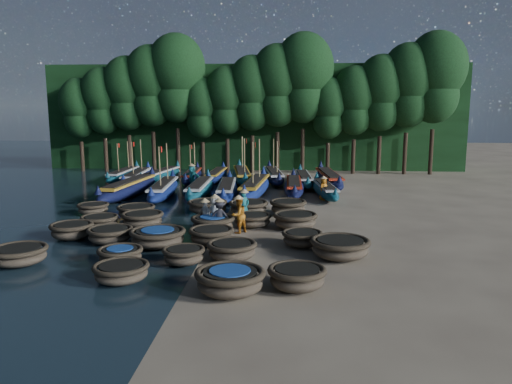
# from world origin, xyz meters

# --- Properties ---
(ground) EXTENTS (120.00, 120.00, 0.00)m
(ground) POSITION_xyz_m (0.00, 0.00, 0.00)
(ground) COLOR gray
(ground) RESTS_ON ground
(foliage_wall) EXTENTS (40.00, 3.00, 10.00)m
(foliage_wall) POSITION_xyz_m (0.00, 23.50, 5.00)
(foliage_wall) COLOR black
(foliage_wall) RESTS_ON ground
(coracle_2) EXTENTS (2.38, 2.38, 0.67)m
(coracle_2) POSITION_xyz_m (-2.32, -9.26, 0.38)
(coracle_2) COLOR brown
(coracle_2) RESTS_ON ground
(coracle_3) EXTENTS (2.71, 2.71, 0.84)m
(coracle_3) POSITION_xyz_m (1.64, -10.15, 0.49)
(coracle_3) COLOR brown
(coracle_3) RESTS_ON ground
(coracle_4) EXTENTS (2.02, 2.02, 0.79)m
(coracle_4) POSITION_xyz_m (3.83, -9.58, 0.45)
(coracle_4) COLOR brown
(coracle_4) RESTS_ON ground
(coracle_5) EXTENTS (2.22, 2.22, 0.73)m
(coracle_5) POSITION_xyz_m (-6.92, -7.64, 0.42)
(coracle_5) COLOR brown
(coracle_5) RESTS_ON ground
(coracle_6) EXTENTS (2.05, 2.05, 0.70)m
(coracle_6) POSITION_xyz_m (-2.98, -7.41, 0.41)
(coracle_6) COLOR brown
(coracle_6) RESTS_ON ground
(coracle_7) EXTENTS (1.83, 1.83, 0.67)m
(coracle_7) POSITION_xyz_m (-0.54, -7.14, 0.39)
(coracle_7) COLOR brown
(coracle_7) RESTS_ON ground
(coracle_8) EXTENTS (2.47, 2.47, 0.75)m
(coracle_8) POSITION_xyz_m (1.27, -6.47, 0.43)
(coracle_8) COLOR brown
(coracle_8) RESTS_ON ground
(coracle_9) EXTENTS (2.55, 2.55, 0.83)m
(coracle_9) POSITION_xyz_m (5.62, -5.96, 0.47)
(coracle_9) COLOR brown
(coracle_9) RESTS_ON ground
(coracle_10) EXTENTS (2.37, 2.37, 0.76)m
(coracle_10) POSITION_xyz_m (-6.52, -3.80, 0.43)
(coracle_10) COLOR brown
(coracle_10) RESTS_ON ground
(coracle_11) EXTENTS (2.06, 2.06, 0.73)m
(coracle_11) POSITION_xyz_m (-4.50, -4.35, 0.41)
(coracle_11) COLOR brown
(coracle_11) RESTS_ON ground
(coracle_12) EXTENTS (2.84, 2.84, 0.80)m
(coracle_12) POSITION_xyz_m (-2.18, -4.82, 0.46)
(coracle_12) COLOR brown
(coracle_12) RESTS_ON ground
(coracle_13) EXTENTS (2.10, 2.10, 0.77)m
(coracle_13) POSITION_xyz_m (0.11, -4.35, 0.44)
(coracle_13) COLOR brown
(coracle_13) RESTS_ON ground
(coracle_14) EXTENTS (2.07, 2.07, 0.69)m
(coracle_14) POSITION_xyz_m (4.13, -4.31, 0.40)
(coracle_14) COLOR brown
(coracle_14) RESTS_ON ground
(coracle_15) EXTENTS (2.28, 2.28, 0.69)m
(coracle_15) POSITION_xyz_m (-5.95, -1.85, 0.40)
(coracle_15) COLOR brown
(coracle_15) RESTS_ON ground
(coracle_16) EXTENTS (2.37, 2.37, 0.79)m
(coracle_16) POSITION_xyz_m (-3.89, -1.38, 0.45)
(coracle_16) COLOR brown
(coracle_16) RESTS_ON ground
(coracle_17) EXTENTS (2.61, 2.61, 0.82)m
(coracle_17) POSITION_xyz_m (-0.16, -2.19, 0.48)
(coracle_17) COLOR brown
(coracle_17) RESTS_ON ground
(coracle_18) EXTENTS (2.31, 2.31, 0.66)m
(coracle_18) POSITION_xyz_m (1.65, -0.81, 0.38)
(coracle_18) COLOR brown
(coracle_18) RESTS_ON ground
(coracle_19) EXTENTS (2.70, 2.70, 0.81)m
(coracle_19) POSITION_xyz_m (3.86, -1.13, 0.46)
(coracle_19) COLOR brown
(coracle_19) RESTS_ON ground
(coracle_20) EXTENTS (2.17, 2.17, 0.65)m
(coracle_20) POSITION_xyz_m (-7.59, 1.42, 0.37)
(coracle_20) COLOR brown
(coracle_20) RESTS_ON ground
(coracle_21) EXTENTS (2.09, 2.09, 0.71)m
(coracle_21) POSITION_xyz_m (-4.88, 0.73, 0.41)
(coracle_21) COLOR brown
(coracle_21) RESTS_ON ground
(coracle_22) EXTENTS (2.71, 2.71, 0.78)m
(coracle_22) POSITION_xyz_m (-1.12, 2.08, 0.44)
(coracle_22) COLOR brown
(coracle_22) RESTS_ON ground
(coracle_23) EXTENTS (2.54, 2.54, 0.79)m
(coracle_23) POSITION_xyz_m (1.24, 1.94, 0.45)
(coracle_23) COLOR brown
(coracle_23) RESTS_ON ground
(coracle_24) EXTENTS (2.37, 2.37, 0.84)m
(coracle_24) POSITION_xyz_m (3.49, 2.09, 0.48)
(coracle_24) COLOR brown
(coracle_24) RESTS_ON ground
(long_boat_2) EXTENTS (2.47, 9.13, 1.61)m
(long_boat_2) POSITION_xyz_m (-7.34, 7.03, 0.61)
(long_boat_2) COLOR #0F173A
(long_boat_2) RESTS_ON ground
(long_boat_3) EXTENTS (2.04, 8.40, 3.57)m
(long_boat_3) POSITION_xyz_m (-4.96, 7.03, 0.57)
(long_boat_3) COLOR navy
(long_boat_3) RESTS_ON ground
(long_boat_4) EXTENTS (1.53, 8.12, 1.43)m
(long_boat_4) POSITION_xyz_m (-2.56, 7.56, 0.54)
(long_boat_4) COLOR #0E4052
(long_boat_4) RESTS_ON ground
(long_boat_5) EXTENTS (1.97, 8.11, 1.43)m
(long_boat_5) POSITION_xyz_m (-0.67, 7.22, 0.54)
(long_boat_5) COLOR navy
(long_boat_5) RESTS_ON ground
(long_boat_6) EXTENTS (2.29, 8.99, 3.83)m
(long_boat_6) POSITION_xyz_m (1.19, 8.05, 0.61)
(long_boat_6) COLOR navy
(long_boat_6) RESTS_ON ground
(long_boat_7) EXTENTS (1.42, 7.87, 1.38)m
(long_boat_7) POSITION_xyz_m (3.86, 8.97, 0.53)
(long_boat_7) COLOR #0F173A
(long_boat_7) RESTS_ON ground
(long_boat_8) EXTENTS (2.08, 7.21, 1.28)m
(long_boat_8) POSITION_xyz_m (5.97, 8.08, 0.49)
(long_boat_8) COLOR #0E4052
(long_boat_8) RESTS_ON ground
(long_boat_9) EXTENTS (1.37, 7.49, 3.18)m
(long_boat_9) POSITION_xyz_m (-10.18, 14.37, 0.50)
(long_boat_9) COLOR #0E4052
(long_boat_9) RESTS_ON ground
(long_boat_10) EXTENTS (1.81, 8.09, 3.44)m
(long_boat_10) POSITION_xyz_m (-8.51, 12.69, 0.55)
(long_boat_10) COLOR navy
(long_boat_10) RESTS_ON ground
(long_boat_11) EXTENTS (2.50, 7.68, 1.37)m
(long_boat_11) POSITION_xyz_m (-6.95, 14.12, 0.52)
(long_boat_11) COLOR #0E4052
(long_boat_11) RESTS_ON ground
(long_boat_12) EXTENTS (1.68, 7.37, 3.14)m
(long_boat_12) POSITION_xyz_m (-4.35, 13.94, 0.50)
(long_boat_12) COLOR #0F173A
(long_boat_12) RESTS_ON ground
(long_boat_13) EXTENTS (1.50, 7.31, 1.29)m
(long_boat_13) POSITION_xyz_m (-2.43, 14.45, 0.49)
(long_boat_13) COLOR navy
(long_boat_13) RESTS_ON ground
(long_boat_14) EXTENTS (2.77, 8.50, 3.65)m
(long_boat_14) POSITION_xyz_m (-0.28, 13.93, 0.58)
(long_boat_14) COLOR #0E4052
(long_boat_14) RESTS_ON ground
(long_boat_15) EXTENTS (2.49, 8.04, 3.44)m
(long_boat_15) POSITION_xyz_m (2.27, 14.21, 0.55)
(long_boat_15) COLOR #0F173A
(long_boat_15) RESTS_ON ground
(long_boat_16) EXTENTS (1.74, 7.51, 1.32)m
(long_boat_16) POSITION_xyz_m (4.64, 12.72, 0.50)
(long_boat_16) COLOR #0E4052
(long_boat_16) RESTS_ON ground
(long_boat_17) EXTENTS (2.34, 8.85, 1.56)m
(long_boat_17) POSITION_xyz_m (6.57, 12.52, 0.60)
(long_boat_17) COLOR #0F173A
(long_boat_17) RESTS_ON ground
(fisherman_0) EXTENTS (0.98, 0.88, 1.89)m
(fisherman_0) POSITION_xyz_m (-0.16, -1.43, 0.90)
(fisherman_0) COLOR silver
(fisherman_0) RESTS_ON ground
(fisherman_1) EXTENTS (0.72, 0.74, 1.91)m
(fisherman_1) POSITION_xyz_m (1.17, 0.07, 0.95)
(fisherman_1) COLOR #19686B
(fisherman_1) RESTS_ON ground
(fisherman_2) EXTENTS (1.08, 1.09, 1.98)m
(fisherman_2) POSITION_xyz_m (1.09, -2.11, 0.94)
(fisherman_2) COLOR #B26717
(fisherman_2) RESTS_ON ground
(fisherman_3) EXTENTS (1.07, 0.62, 1.85)m
(fisherman_3) POSITION_xyz_m (0.18, -2.16, 0.86)
(fisherman_3) COLOR black
(fisherman_3) RESTS_ON ground
(fisherman_4) EXTENTS (0.88, 0.88, 1.70)m
(fisherman_4) POSITION_xyz_m (-0.63, -1.62, 0.83)
(fisherman_4) COLOR silver
(fisherman_4) RESTS_ON ground
(fisherman_5) EXTENTS (1.70, 1.28, 1.99)m
(fisherman_5) POSITION_xyz_m (-3.73, 10.82, 0.92)
(fisherman_5) COLOR #19686B
(fisherman_5) RESTS_ON ground
(fisherman_6) EXTENTS (0.81, 0.88, 1.70)m
(fisherman_6) POSITION_xyz_m (5.77, 6.86, 0.82)
(fisherman_6) COLOR #B26717
(fisherman_6) RESTS_ON ground
(tree_0) EXTENTS (3.68, 3.68, 8.68)m
(tree_0) POSITION_xyz_m (-16.00, 20.00, 5.97)
(tree_0) COLOR black
(tree_0) RESTS_ON ground
(tree_1) EXTENTS (4.09, 4.09, 9.65)m
(tree_1) POSITION_xyz_m (-13.70, 20.00, 6.65)
(tree_1) COLOR black
(tree_1) RESTS_ON ground
(tree_2) EXTENTS (4.51, 4.51, 10.63)m
(tree_2) POSITION_xyz_m (-11.40, 20.00, 7.32)
(tree_2) COLOR black
(tree_2) RESTS_ON ground
(tree_3) EXTENTS (4.92, 4.92, 11.60)m
(tree_3) POSITION_xyz_m (-9.10, 20.00, 8.00)
(tree_3) COLOR black
(tree_3) RESTS_ON ground
(tree_4) EXTENTS (5.34, 5.34, 12.58)m
(tree_4) POSITION_xyz_m (-6.80, 20.00, 8.67)
(tree_4) COLOR black
(tree_4) RESTS_ON ground
(tree_5) EXTENTS (3.68, 3.68, 8.68)m
(tree_5) POSITION_xyz_m (-4.50, 20.00, 5.97)
(tree_5) COLOR black
(tree_5) RESTS_ON ground
(tree_6) EXTENTS (4.09, 4.09, 9.65)m
(tree_6) POSITION_xyz_m (-2.20, 20.00, 6.65)
(tree_6) COLOR black
(tree_6) RESTS_ON ground
(tree_7) EXTENTS (4.51, 4.51, 10.63)m
(tree_7) POSITION_xyz_m (0.10, 20.00, 7.32)
(tree_7) COLOR black
(tree_7) RESTS_ON ground
(tree_8) EXTENTS (4.92, 4.92, 11.60)m
(tree_8) POSITION_xyz_m (2.40, 20.00, 8.00)
(tree_8) COLOR black
(tree_8) RESTS_ON ground
(tree_9) EXTENTS (5.34, 5.34, 12.58)m
(tree_9) POSITION_xyz_m (4.70, 20.00, 8.67)
(tree_9) COLOR black
(tree_9) RESTS_ON ground
(tree_10) EXTENTS (3.68, 3.68, 8.68)m
(tree_10) POSITION_xyz_m (7.00, 20.00, 5.97)
(tree_10) COLOR black
(tree_10) RESTS_ON ground
(tree_11) EXTENTS (4.09, 4.09, 9.65)m
(tree_11) POSITION_xyz_m (9.30, 20.00, 6.65)
(tree_11) COLOR black
(tree_11) RESTS_ON ground
(tree_12) EXTENTS (4.51, 4.51, 10.63)m
(tree_12) POSITION_xyz_m (11.60, 20.00, 7.32)
(tree_12) COLOR black
(tree_12) RESTS_ON ground
(tree_13) EXTENTS (4.92, 4.92, 11.60)m
(tree_13) POSITION_xyz_m (13.90, 20.00, 8.00)
(tree_13) COLOR black
(tree_13) RESTS_ON ground
(tree_14) EXTENTS (5.34, 5.34, 12.58)m
(tree_14) POSITION_xyz_m (16.20, 20.00, 8.67)
(tree_14) COLOR black
(tree_14) RESTS_ON ground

